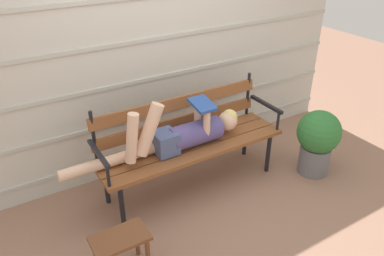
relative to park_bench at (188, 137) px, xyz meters
The scene contains 6 objects.
ground_plane 0.57m from the park_bench, 90.00° to the right, with size 12.00×12.00×0.00m, color #936B56.
house_siding 0.84m from the park_bench, 90.00° to the left, with size 4.46×0.08×2.32m.
park_bench is the anchor object (origin of this frame).
reclining_person 0.18m from the park_bench, 150.02° to the right, with size 1.72×0.25×0.56m.
footstool 1.24m from the park_bench, 144.64° to the right, with size 0.41×0.25×0.35m.
potted_plant 1.32m from the park_bench, 23.30° to the right, with size 0.44×0.44×0.70m.
Camera 1 is at (-1.57, -2.44, 2.36)m, focal length 35.52 mm.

